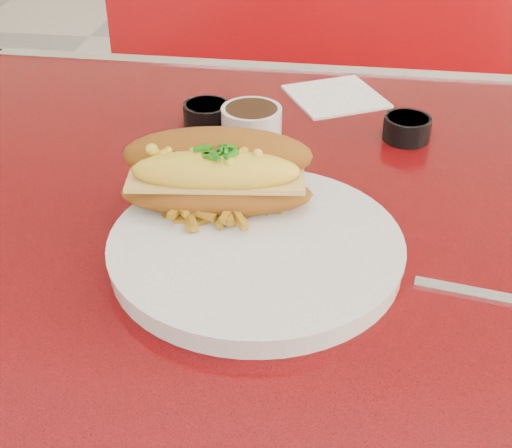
# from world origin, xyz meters

# --- Properties ---
(diner_table) EXTENTS (1.23, 0.83, 0.77)m
(diner_table) POSITION_xyz_m (0.00, 0.00, 0.61)
(diner_table) COLOR #BB0C10
(diner_table) RESTS_ON ground
(booth_bench_far) EXTENTS (1.20, 0.51, 0.90)m
(booth_bench_far) POSITION_xyz_m (0.00, 0.81, 0.29)
(booth_bench_far) COLOR #9F0A0E
(booth_bench_far) RESTS_ON ground
(dinner_plate) EXTENTS (0.34, 0.34, 0.02)m
(dinner_plate) POSITION_xyz_m (-0.08, -0.11, 0.78)
(dinner_plate) COLOR silver
(dinner_plate) RESTS_ON diner_table
(mac_hoagie) EXTENTS (0.21, 0.12, 0.09)m
(mac_hoagie) POSITION_xyz_m (-0.13, -0.05, 0.83)
(mac_hoagie) COLOR #8E5117
(mac_hoagie) RESTS_ON dinner_plate
(fries_pile) EXTENTS (0.10, 0.09, 0.03)m
(fries_pile) POSITION_xyz_m (-0.12, -0.05, 0.80)
(fries_pile) COLOR gold
(fries_pile) RESTS_ON dinner_plate
(fork) EXTENTS (0.10, 0.15, 0.00)m
(fork) POSITION_xyz_m (-0.03, -0.05, 0.79)
(fork) COLOR silver
(fork) RESTS_ON dinner_plate
(gravy_ramekin) EXTENTS (0.08, 0.08, 0.04)m
(gravy_ramekin) POSITION_xyz_m (-0.12, 0.15, 0.79)
(gravy_ramekin) COLOR silver
(gravy_ramekin) RESTS_ON diner_table
(sauce_cup_left) EXTENTS (0.07, 0.07, 0.03)m
(sauce_cup_left) POSITION_xyz_m (-0.19, 0.18, 0.79)
(sauce_cup_left) COLOR black
(sauce_cup_left) RESTS_ON diner_table
(sauce_cup_right) EXTENTS (0.07, 0.07, 0.03)m
(sauce_cup_right) POSITION_xyz_m (0.07, 0.17, 0.79)
(sauce_cup_right) COLOR black
(sauce_cup_right) RESTS_ON diner_table
(paper_napkin) EXTENTS (0.17, 0.17, 0.00)m
(paper_napkin) POSITION_xyz_m (-0.02, 0.29, 0.77)
(paper_napkin) COLOR white
(paper_napkin) RESTS_ON diner_table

